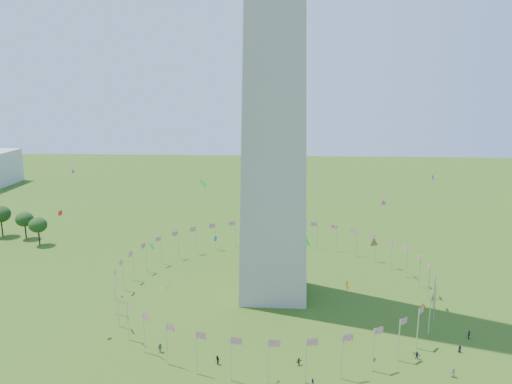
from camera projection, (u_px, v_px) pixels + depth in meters
The scene contains 2 objects.
flag_ring at pixel (273, 278), 130.30m from camera, with size 80.24×80.24×9.00m.
kites_aloft at pixel (322, 252), 101.37m from camera, with size 112.86×70.16×32.93m.
Camera 1 is at (2.62, -72.36, 54.74)m, focal length 35.00 mm.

